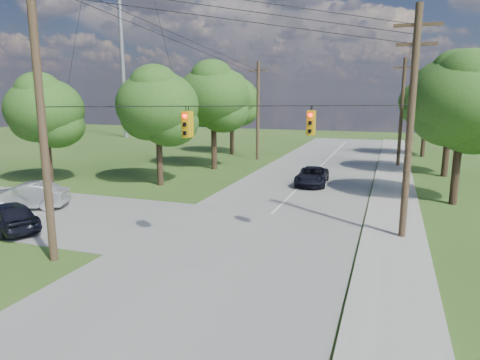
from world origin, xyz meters
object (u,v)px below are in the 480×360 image
at_px(pole_north_e, 402,112).
at_px(car_cross_silver, 26,196).
at_px(car_cross_dark, 9,216).
at_px(car_main_north, 312,176).
at_px(pole_sw, 40,106).
at_px(pole_north_w, 258,110).
at_px(pole_ne, 411,122).

distance_m(pole_north_e, car_cross_silver, 31.91).
height_order(car_cross_dark, car_main_north, car_cross_dark).
distance_m(car_cross_silver, car_main_north, 19.35).
distance_m(pole_sw, pole_north_w, 29.62).
distance_m(pole_ne, car_cross_silver, 21.48).
bearing_deg(pole_sw, car_main_north, 68.32).
distance_m(pole_ne, car_main_north, 13.35).
relative_size(pole_north_e, car_cross_dark, 2.26).
bearing_deg(pole_ne, pole_sw, -150.62).
distance_m(pole_north_w, car_cross_dark, 28.00).
bearing_deg(pole_north_w, pole_ne, -57.71).
bearing_deg(car_main_north, pole_ne, -63.53).
relative_size(pole_sw, pole_north_w, 1.20).
bearing_deg(car_main_north, pole_sw, -114.90).
bearing_deg(car_cross_silver, car_main_north, 107.42).
xyz_separation_m(pole_sw, pole_north_w, (-0.40, 29.60, -1.10)).
distance_m(car_cross_dark, car_main_north, 20.20).
xyz_separation_m(car_cross_dark, car_cross_silver, (-2.55, 3.57, 0.01)).
relative_size(pole_north_e, car_cross_silver, 2.14).
relative_size(pole_ne, car_cross_dark, 2.37).
distance_m(pole_sw, pole_north_e, 32.55).
distance_m(pole_sw, car_cross_dark, 7.64).
distance_m(pole_ne, car_cross_dark, 19.66).
xyz_separation_m(pole_sw, car_cross_dark, (-4.84, 2.30, -5.44)).
height_order(pole_sw, car_main_north, pole_sw).
bearing_deg(car_cross_silver, pole_sw, 28.49).
bearing_deg(car_cross_dark, pole_sw, 88.92).
xyz_separation_m(pole_north_w, car_cross_dark, (-4.44, -27.30, -4.34)).
xyz_separation_m(pole_ne, car_cross_silver, (-20.89, -1.73, -4.67)).
height_order(pole_sw, pole_north_e, pole_sw).
bearing_deg(pole_sw, pole_north_e, 65.48).
height_order(pole_sw, pole_ne, pole_sw).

